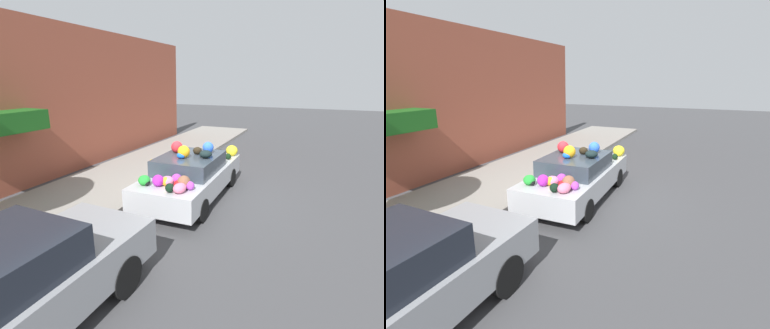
{
  "view_description": "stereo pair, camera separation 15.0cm",
  "coord_description": "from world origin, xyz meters",
  "views": [
    {
      "loc": [
        -7.37,
        -3.35,
        3.27
      ],
      "look_at": [
        0.0,
        -0.14,
        0.98
      ],
      "focal_mm": 28.0,
      "sensor_mm": 36.0,
      "label": 1
    },
    {
      "loc": [
        -7.31,
        -3.48,
        3.27
      ],
      "look_at": [
        0.0,
        -0.14,
        0.98
      ],
      "focal_mm": 28.0,
      "sensor_mm": 36.0,
      "label": 2
    }
  ],
  "objects": [
    {
      "name": "parked_car_plain",
      "position": [
        -5.48,
        -0.0,
        0.76
      ],
      "size": [
        4.34,
        1.79,
        1.47
      ],
      "rotation": [
        0.0,
        0.0,
        -0.02
      ],
      "color": "gray",
      "rests_on": "ground"
    },
    {
      "name": "building_facade",
      "position": [
        -0.1,
        4.92,
        2.53
      ],
      "size": [
        18.0,
        1.2,
        5.1
      ],
      "color": "#9E4C38",
      "rests_on": "ground"
    },
    {
      "name": "ground_plane",
      "position": [
        0.0,
        0.0,
        0.0
      ],
      "size": [
        60.0,
        60.0,
        0.0
      ],
      "primitive_type": "plane",
      "color": "#424244"
    },
    {
      "name": "art_car",
      "position": [
        -0.05,
        -0.15,
        0.7
      ],
      "size": [
        4.33,
        1.83,
        1.6
      ],
      "rotation": [
        0.0,
        0.0,
        0.02
      ],
      "color": "#B7BABF",
      "rests_on": "ground"
    },
    {
      "name": "sidewalk_curb",
      "position": [
        0.0,
        2.7,
        0.07
      ],
      "size": [
        24.0,
        3.2,
        0.13
      ],
      "color": "gray",
      "rests_on": "ground"
    },
    {
      "name": "fire_hydrant",
      "position": [
        0.52,
        1.48,
        0.48
      ],
      "size": [
        0.2,
        0.2,
        0.7
      ],
      "color": "gold",
      "rests_on": "sidewalk_curb"
    }
  ]
}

